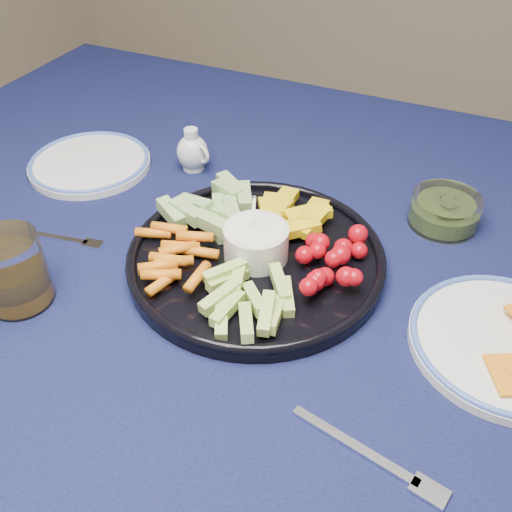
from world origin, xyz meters
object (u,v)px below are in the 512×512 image
at_px(creamer_pitcher, 193,152).
at_px(dining_table, 306,279).
at_px(pickle_bowl, 444,212).
at_px(juice_tumbler, 14,275).
at_px(crudite_platter, 255,252).
at_px(side_plate_extra, 90,163).
at_px(cheese_plate, 507,341).

bearing_deg(creamer_pitcher, dining_table, -21.36).
distance_m(pickle_bowl, juice_tumbler, 0.63).
bearing_deg(creamer_pitcher, crudite_platter, -42.80).
bearing_deg(crudite_platter, juice_tumbler, -142.37).
xyz_separation_m(creamer_pitcher, juice_tumbler, (-0.05, -0.39, 0.01)).
bearing_deg(dining_table, pickle_bowl, 33.57).
bearing_deg(dining_table, juice_tumbler, -136.59).
relative_size(juice_tumbler, side_plate_extra, 0.48).
distance_m(cheese_plate, side_plate_extra, 0.74).
bearing_deg(pickle_bowl, dining_table, -146.43).
height_order(crudite_platter, creamer_pitcher, crudite_platter).
xyz_separation_m(dining_table, creamer_pitcher, (-0.26, 0.10, 0.12)).
bearing_deg(pickle_bowl, crudite_platter, -137.35).
distance_m(creamer_pitcher, pickle_bowl, 0.44).
distance_m(crudite_platter, creamer_pitcher, 0.29).
bearing_deg(crudite_platter, dining_table, 61.41).
bearing_deg(crudite_platter, pickle_bowl, 42.65).
relative_size(dining_table, cheese_plate, 7.03).
distance_m(dining_table, side_plate_extra, 0.44).
distance_m(dining_table, juice_tumbler, 0.44).
relative_size(crudite_platter, cheese_plate, 1.56).
xyz_separation_m(dining_table, side_plate_extra, (-0.43, 0.03, 0.10)).
bearing_deg(cheese_plate, pickle_bowl, 117.77).
xyz_separation_m(crudite_platter, cheese_plate, (0.35, -0.02, -0.01)).
distance_m(dining_table, crudite_platter, 0.15).
relative_size(dining_table, side_plate_extra, 7.71).
bearing_deg(dining_table, side_plate_extra, 176.40).
xyz_separation_m(dining_table, crudite_platter, (-0.05, -0.09, 0.11)).
bearing_deg(side_plate_extra, dining_table, -3.60).
relative_size(crudite_platter, juice_tumbler, 3.60).
xyz_separation_m(dining_table, cheese_plate, (0.30, -0.11, 0.10)).
bearing_deg(cheese_plate, juice_tumbler, -163.29).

